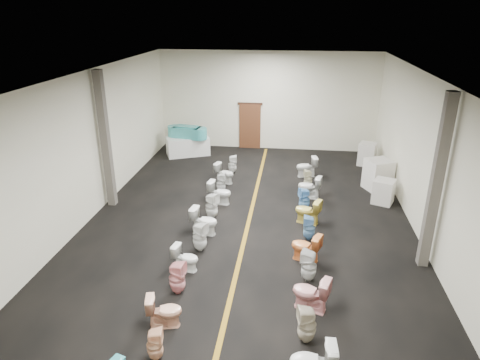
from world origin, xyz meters
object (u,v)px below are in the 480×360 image
(toilet_left_1, at_px, (155,345))
(toilet_left_3, at_px, (177,278))
(toilet_left_6, at_px, (204,221))
(toilet_right_2, at_px, (307,325))
(toilet_right_10, at_px, (308,179))
(toilet_right_11, at_px, (307,167))
(toilet_left_11, at_px, (232,164))
(toilet_right_5, at_px, (306,247))
(appliance_crate_d, at_px, (367,154))
(toilet_right_6, at_px, (309,228))
(bathtub, at_px, (187,132))
(toilet_left_8, at_px, (220,192))
(toilet_right_4, at_px, (309,266))
(appliance_crate_c, at_px, (374,171))
(toilet_left_7, at_px, (212,206))
(toilet_left_10, at_px, (224,173))
(appliance_crate_a, at_px, (384,192))
(toilet_right_7, at_px, (308,211))
(toilet_left_5, at_px, (200,237))
(toilet_left_2, at_px, (164,311))
(toilet_right_8, at_px, (304,199))
(display_table, at_px, (188,146))
(toilet_left_9, at_px, (221,183))

(toilet_left_1, bearing_deg, toilet_left_3, -8.19)
(toilet_left_6, distance_m, toilet_right_2, 5.04)
(toilet_right_10, xyz_separation_m, toilet_right_11, (-0.04, 1.12, 0.06))
(toilet_left_11, relative_size, toilet_right_5, 0.93)
(appliance_crate_d, height_order, toilet_right_6, appliance_crate_d)
(bathtub, distance_m, toilet_left_6, 7.52)
(toilet_left_8, bearing_deg, toilet_right_4, -136.17)
(bathtub, xyz_separation_m, toilet_right_10, (5.35, -3.19, -0.72))
(appliance_crate_c, xyz_separation_m, toilet_right_10, (-2.52, -0.91, -0.07))
(toilet_left_8, bearing_deg, toilet_left_3, -172.68)
(toilet_left_7, height_order, toilet_right_11, toilet_left_7)
(toilet_left_1, relative_size, toilet_left_8, 0.85)
(toilet_left_7, distance_m, toilet_left_10, 3.01)
(toilet_left_3, bearing_deg, toilet_left_7, 7.36)
(toilet_left_10, relative_size, toilet_right_2, 0.94)
(toilet_left_3, bearing_deg, toilet_left_1, -168.41)
(toilet_left_1, bearing_deg, toilet_right_11, -28.03)
(appliance_crate_a, height_order, appliance_crate_c, appliance_crate_a)
(appliance_crate_c, distance_m, toilet_right_11, 2.57)
(toilet_left_3, bearing_deg, toilet_right_6, -38.35)
(bathtub, bearing_deg, appliance_crate_d, 8.14)
(toilet_right_4, distance_m, toilet_right_7, 3.06)
(toilet_left_1, xyz_separation_m, toilet_left_8, (-0.00, 7.08, 0.06))
(toilet_left_7, xyz_separation_m, toilet_right_2, (2.90, -5.10, -0.02))
(toilet_left_1, xyz_separation_m, toilet_left_5, (-0.01, 3.97, 0.09))
(appliance_crate_c, xyz_separation_m, toilet_left_2, (-5.62, -8.89, -0.05))
(toilet_right_11, bearing_deg, toilet_right_4, -13.11)
(appliance_crate_c, distance_m, toilet_right_5, 6.54)
(toilet_right_5, xyz_separation_m, toilet_right_7, (0.08, 2.16, 0.01))
(toilet_left_11, bearing_deg, toilet_right_7, -151.64)
(toilet_left_2, height_order, toilet_left_10, toilet_left_10)
(toilet_right_8, bearing_deg, toilet_right_2, -19.84)
(appliance_crate_d, height_order, toilet_right_2, appliance_crate_d)
(appliance_crate_a, distance_m, toilet_left_2, 8.92)
(toilet_left_3, relative_size, toilet_right_10, 1.19)
(toilet_left_5, height_order, toilet_right_7, toilet_left_5)
(display_table, bearing_deg, toilet_left_3, -77.51)
(toilet_left_6, distance_m, toilet_right_4, 3.61)
(toilet_left_5, bearing_deg, toilet_left_1, -157.19)
(toilet_left_9, xyz_separation_m, toilet_right_5, (2.97, -4.15, 0.03))
(toilet_left_8, relative_size, toilet_right_4, 0.97)
(toilet_left_3, height_order, toilet_right_7, toilet_left_3)
(toilet_right_7, height_order, toilet_right_11, same)
(appliance_crate_d, relative_size, toilet_left_1, 1.41)
(toilet_right_5, relative_size, toilet_right_10, 1.16)
(toilet_left_11, bearing_deg, toilet_right_2, -170.58)
(appliance_crate_c, bearing_deg, toilet_right_6, -117.90)
(toilet_right_6, bearing_deg, display_table, -142.17)
(toilet_left_2, xyz_separation_m, toilet_right_7, (3.03, 5.08, 0.04))
(toilet_right_8, height_order, toilet_right_10, toilet_right_8)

